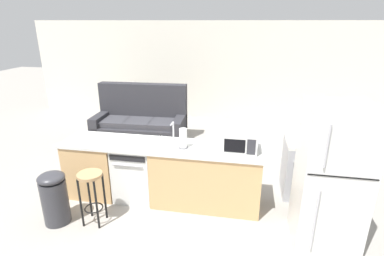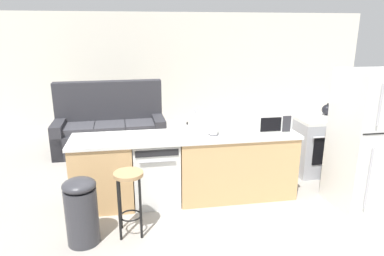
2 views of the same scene
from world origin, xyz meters
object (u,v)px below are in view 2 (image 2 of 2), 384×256
at_px(bar_stool, 129,190).
at_px(trash_bin, 81,211).
at_px(refrigerator, 367,141).
at_px(kettle, 327,110).
at_px(microwave, 269,121).
at_px(paper_towel_roll, 214,124).
at_px(stove_range, 318,145).
at_px(soap_bottle, 187,130).
at_px(dishwasher, 156,171).
at_px(couch, 111,129).

xyz_separation_m(bar_stool, trash_bin, (-0.50, -0.09, -0.16)).
distance_m(refrigerator, kettle, 1.24).
distance_m(refrigerator, trash_bin, 3.49).
bearing_deg(microwave, kettle, 28.49).
relative_size(microwave, paper_towel_roll, 1.77).
bearing_deg(kettle, refrigerator, -97.83).
relative_size(stove_range, refrigerator, 0.51).
distance_m(kettle, trash_bin, 3.95).
height_order(kettle, bar_stool, kettle).
height_order(microwave, soap_bottle, microwave).
bearing_deg(bar_stool, soap_bottle, 43.34).
distance_m(dishwasher, microwave, 1.64).
bearing_deg(microwave, trash_bin, -161.11).
xyz_separation_m(stove_range, refrigerator, (-0.00, -1.10, 0.42)).
bearing_deg(stove_range, soap_bottle, -165.58).
distance_m(kettle, couch, 3.86).
bearing_deg(refrigerator, soap_bottle, 166.25).
xyz_separation_m(refrigerator, kettle, (0.17, 1.23, 0.11)).
distance_m(dishwasher, paper_towel_roll, 0.97).
height_order(soap_bottle, couch, couch).
xyz_separation_m(refrigerator, bar_stool, (-2.94, -0.17, -0.34)).
bearing_deg(microwave, stove_range, 26.88).
xyz_separation_m(paper_towel_roll, couch, (-1.47, 2.28, -0.64)).
bearing_deg(kettle, trash_bin, -157.62).
distance_m(stove_range, soap_bottle, 2.32).
bearing_deg(bar_stool, paper_towel_roll, 31.74).
distance_m(paper_towel_roll, kettle, 2.14).
height_order(dishwasher, couch, couch).
xyz_separation_m(paper_towel_roll, bar_stool, (-1.09, -0.67, -0.50)).
distance_m(soap_bottle, kettle, 2.46).
relative_size(dishwasher, refrigerator, 0.48).
height_order(refrigerator, couch, refrigerator).
xyz_separation_m(microwave, couch, (-2.23, 2.24, -0.65)).
distance_m(paper_towel_roll, bar_stool, 1.38).
relative_size(dishwasher, couch, 0.41).
distance_m(microwave, kettle, 1.43).
relative_size(stove_range, bar_stool, 1.22).
distance_m(dishwasher, couch, 2.35).
xyz_separation_m(kettle, trash_bin, (-3.61, -1.49, -0.61)).
bearing_deg(bar_stool, dishwasher, 64.88).
distance_m(soap_bottle, trash_bin, 1.60).
height_order(dishwasher, trash_bin, dishwasher).
xyz_separation_m(soap_bottle, kettle, (2.36, 0.69, 0.01)).
relative_size(soap_bottle, couch, 0.09).
xyz_separation_m(soap_bottle, trash_bin, (-1.25, -0.79, -0.59)).
height_order(kettle, trash_bin, kettle).
height_order(stove_range, soap_bottle, soap_bottle).
relative_size(dishwasher, paper_towel_roll, 2.98).
height_order(refrigerator, kettle, refrigerator).
bearing_deg(soap_bottle, stove_range, 14.42).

